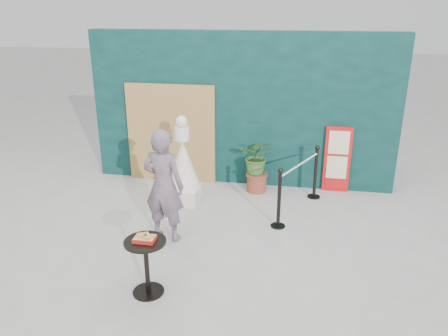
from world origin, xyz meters
TOP-DOWN VIEW (x-y plane):
  - ground at (0.00, 0.00)m, footprint 60.00×60.00m
  - back_wall at (0.00, 3.15)m, footprint 6.00×0.30m
  - bamboo_fence at (-1.40, 2.94)m, footprint 1.80×0.08m
  - woman at (-0.81, 0.59)m, footprint 0.71×0.53m
  - menu_board at (1.90, 2.95)m, footprint 0.50×0.07m
  - statue at (-0.88, 1.93)m, footprint 0.64×0.64m
  - cafe_table at (-0.62, -0.80)m, footprint 0.52×0.52m
  - food_basket at (-0.62, -0.80)m, footprint 0.26×0.19m
  - planter at (0.38, 2.67)m, footprint 0.63×0.55m
  - stanchion_barrier at (1.19, 1.92)m, footprint 0.84×1.54m

SIDE VIEW (x-z plane):
  - ground at x=0.00m, z-range 0.00..0.00m
  - stanchion_barrier at x=1.19m, z-range -0.02..1.01m
  - cafe_table at x=-0.62m, z-range 0.12..0.87m
  - planter at x=0.38m, z-range 0.09..1.16m
  - menu_board at x=1.90m, z-range 0.00..1.30m
  - statue at x=-0.88m, z-range -0.15..1.49m
  - food_basket at x=-0.62m, z-range 0.73..0.84m
  - woman at x=-0.81m, z-range 0.00..1.77m
  - bamboo_fence at x=-1.40m, z-range 0.00..2.00m
  - back_wall at x=0.00m, z-range 0.00..3.00m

